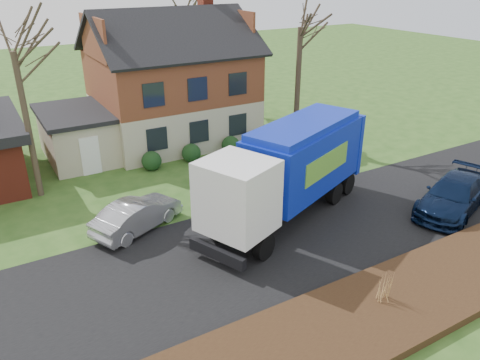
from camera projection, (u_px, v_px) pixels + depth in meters
ground at (266, 245)px, 18.86m from camera, size 120.00×120.00×0.00m
road at (266, 245)px, 18.86m from camera, size 80.00×7.00×0.02m
mulch_verge at (360, 320)px, 14.64m from camera, size 80.00×3.50×0.30m
main_house at (164, 77)px, 28.80m from camera, size 12.95×8.95×9.26m
garbage_truck at (291, 166)px, 20.16m from camera, size 9.91×6.03×4.14m
silver_sedan at (137, 215)px, 19.74m from camera, size 4.38×3.05×1.37m
navy_wagon at (454, 195)px, 21.27m from camera, size 5.72×3.81×1.54m
tree_front_west at (8, 27)px, 19.74m from camera, size 3.23×3.23×9.62m
tree_front_east at (302, 6)px, 26.12m from camera, size 3.66×3.66×10.17m
grass_clump_mid at (385, 286)px, 15.08m from camera, size 0.39×0.32×1.08m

